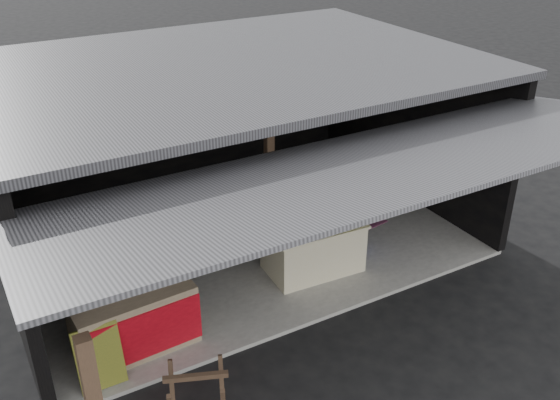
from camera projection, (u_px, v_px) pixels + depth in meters
ground at (318, 322)px, 8.49m from camera, size 80.00×80.00×0.00m
concrete_slab at (237, 238)px, 10.40m from camera, size 7.00×5.00×0.06m
shophouse at (224, 115)px, 9.68m from camera, size 7.40×7.29×3.02m
banana_table at (313, 246)px, 9.36m from camera, size 1.49×0.97×0.79m
banana_pile at (314, 219)px, 9.14m from camera, size 1.37×0.87×0.16m
white_crate at (288, 217)px, 9.97m from camera, size 0.95×0.69×1.00m
neighbor_stall at (134, 318)px, 7.75m from camera, size 1.53×0.76×1.54m
green_signboard at (99, 357)px, 7.20m from camera, size 0.54×0.21×0.79m
sawhorse at (197, 392)px, 6.77m from camera, size 0.78×0.77×0.67m
water_barrel at (351, 231)px, 10.01m from camera, size 0.37×0.37×0.55m
plastic_chair at (364, 176)px, 11.12m from camera, size 0.49×0.49×0.99m
magenta_rug at (337, 223)px, 10.78m from camera, size 1.62×1.20×0.01m
picture_frames at (167, 91)px, 11.29m from camera, size 1.62×0.04×0.46m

